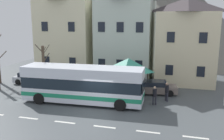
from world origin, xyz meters
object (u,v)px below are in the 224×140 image
transit_bus (83,85)px  bare_tree_01 (44,67)px  parked_car_00 (32,78)px  parked_car_01 (154,87)px  public_bench (130,86)px  hilltop_castle (168,9)px  townhouse_00 (69,34)px  pedestrian_01 (167,91)px  pedestrian_00 (155,94)px  townhouse_02 (186,41)px  townhouse_01 (126,31)px  bus_shelter (129,65)px

transit_bus → bare_tree_01: bearing=153.2°
bare_tree_01 → parked_car_00: bearing=141.8°
parked_car_01 → public_bench: 2.69m
hilltop_castle → transit_bus: bearing=-100.2°
townhouse_00 → hilltop_castle: size_ratio=0.30×
hilltop_castle → public_bench: hilltop_castle is taller
parked_car_01 → pedestrian_01: size_ratio=2.60×
pedestrian_00 → parked_car_01: bearing=95.8°
transit_bus → bare_tree_01: size_ratio=2.17×
hilltop_castle → pedestrian_00: (0.59, -29.97, -8.28)m
townhouse_00 → pedestrian_01: townhouse_00 is taller
townhouse_02 → transit_bus: 13.41m
pedestrian_01 → bare_tree_01: bare_tree_01 is taller
townhouse_01 → transit_bus: (-1.67, -10.49, -4.21)m
townhouse_01 → parked_car_00: size_ratio=2.81×
public_bench → parked_car_00: bearing=-178.9°
pedestrian_01 → bus_shelter: bearing=166.9°
bus_shelter → pedestrian_01: bus_shelter is taller
townhouse_02 → parked_car_01: size_ratio=2.14×
hilltop_castle → parked_car_01: bearing=-89.5°
pedestrian_00 → pedestrian_01: (0.97, 1.29, 0.03)m
transit_bus → parked_car_01: 7.36m
townhouse_00 → bare_tree_01: bearing=-85.2°
townhouse_01 → transit_bus: 11.43m
hilltop_castle → pedestrian_01: (1.55, -28.68, -8.26)m
public_bench → transit_bus: bearing=-123.0°
bare_tree_01 → transit_bus: bearing=-24.7°
parked_car_01 → pedestrian_01: bearing=-65.4°
townhouse_01 → bus_shelter: bearing=-76.4°
parked_car_01 → pedestrian_01: (1.31, -2.02, 0.32)m
townhouse_01 → townhouse_02: size_ratio=1.22×
transit_bus → parked_car_00: 9.52m
townhouse_01 → parked_car_00: (-9.86, -5.74, -5.20)m
townhouse_02 → parked_car_00: 18.10m
transit_bus → parked_car_00: (-8.19, 4.75, -0.99)m
pedestrian_00 → pedestrian_01: size_ratio=0.95×
townhouse_01 → hilltop_castle: bearing=79.2°
hilltop_castle → parked_car_00: 30.88m
townhouse_00 → parked_car_01: (11.66, -5.76, -4.72)m
townhouse_02 → hilltop_castle: bearing=98.3°
transit_bus → townhouse_00: bearing=117.8°
public_bench → townhouse_02: bearing=40.6°
parked_car_01 → pedestrian_01: pedestrian_01 is taller
parked_car_01 → public_bench: size_ratio=2.62×
bus_shelter → public_bench: bearing=96.8°
bare_tree_01 → townhouse_01: bearing=49.8°
townhouse_00 → hilltop_castle: hilltop_castle is taller
pedestrian_01 → public_bench: (-3.93, 2.63, -0.49)m
townhouse_00 → townhouse_01: bearing=2.8°
public_bench → hilltop_castle: bearing=84.8°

